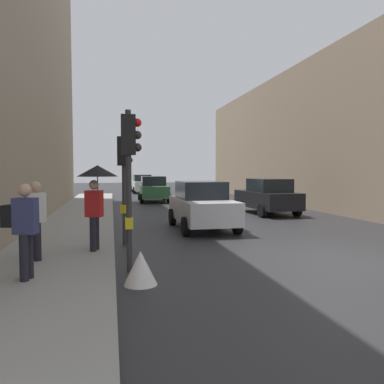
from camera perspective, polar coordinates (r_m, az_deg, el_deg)
ground_plane at (r=10.01m, az=21.23°, el=-9.49°), size 120.00×120.00×0.00m
sidewalk_kerb at (r=14.38m, az=-17.23°, el=-5.26°), size 2.78×40.00×0.16m
building_facade_right at (r=26.91m, az=26.70°, el=7.24°), size 12.00×35.24×8.41m
traffic_light_near_right at (r=11.20m, az=-10.04°, el=3.56°), size 0.44×0.37×3.25m
traffic_light_near_left at (r=8.16m, az=-9.30°, el=4.62°), size 0.43×0.24×3.44m
car_dark_suv at (r=19.33m, az=11.20°, el=-0.65°), size 2.21×4.30×1.76m
car_white_compact at (r=37.19m, az=-7.46°, el=1.23°), size 2.13×4.26×1.76m
car_silver_hatchback at (r=14.15m, az=1.49°, el=-2.00°), size 2.05×4.21×1.76m
car_green_estate at (r=26.70m, az=-5.79°, el=0.45°), size 2.09×4.24×1.76m
pedestrian_with_umbrella at (r=9.78m, az=-14.10°, el=1.22°), size 1.00×1.00×2.14m
pedestrian_with_grey_backpack at (r=7.65m, az=-23.93°, el=-4.61°), size 0.65×0.40×1.77m
pedestrian_with_black_backpack at (r=9.21m, az=-22.57°, el=-3.29°), size 0.66×0.46×1.77m
warning_sign_triangle at (r=7.42m, az=-7.71°, el=-11.18°), size 0.64×0.64×0.65m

